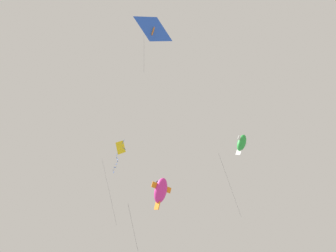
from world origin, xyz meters
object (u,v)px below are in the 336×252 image
object	(u,v)px
kite_diamond_upper_right	(120,148)
kite_delta_far_centre	(153,30)
kite_fish_near_right	(161,191)
kite_fish_highest	(242,143)

from	to	relation	value
kite_diamond_upper_right	kite_delta_far_centre	world-z (taller)	kite_delta_far_centre
kite_fish_near_right	kite_fish_highest	xyz separation A→B (m)	(4.42, 5.31, 5.47)
kite_delta_far_centre	kite_fish_near_right	size ratio (longest dim) A/B	0.76
kite_fish_highest	kite_diamond_upper_right	bearing A→B (deg)	112.53
kite_delta_far_centre	kite_fish_highest	xyz separation A→B (m)	(1.95, 9.75, -6.78)
kite_fish_highest	kite_fish_near_right	bearing A→B (deg)	141.08
kite_delta_far_centre	kite_diamond_upper_right	bearing A→B (deg)	72.12
kite_fish_near_right	kite_fish_highest	distance (m)	8.81
kite_delta_far_centre	kite_fish_near_right	distance (m)	13.26
kite_delta_far_centre	kite_fish_highest	bearing A→B (deg)	4.68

